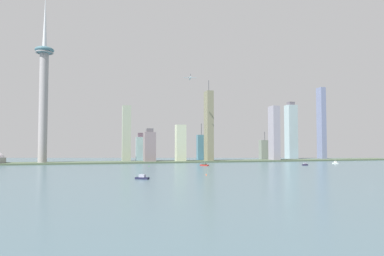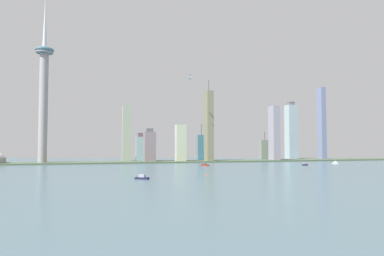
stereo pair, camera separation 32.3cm
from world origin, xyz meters
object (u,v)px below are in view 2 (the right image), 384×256
Objects in this scene: boat_3 at (305,164)px; boat_5 at (142,178)px; skyscraper_1 at (291,131)px; skyscraper_3 at (149,147)px; airplane at (190,78)px; channel_buoy_1 at (206,175)px; skyscraper_4 at (181,144)px; boat_4 at (335,163)px; observation_tower at (44,86)px; skyscraper_9 at (321,124)px; channel_buoy_0 at (149,166)px; skyscraper_7 at (274,134)px; boat_1 at (204,165)px; skyscraper_2 at (201,148)px; skyscraper_0 at (209,126)px; skyscraper_8 at (265,150)px; skyscraper_5 at (126,134)px; skyscraper_6 at (141,148)px.

boat_5 reaches higher than boat_3.
skyscraper_1 is 407.10m from skyscraper_3.
boat_5 is 0.53× the size of airplane.
skyscraper_1 is at bearing 48.94° from channel_buoy_1.
boat_4 is at bearing -25.69° from skyscraper_4.
skyscraper_1 is (595.86, 102.53, -77.33)m from observation_tower.
channel_buoy_0 is (-447.77, -159.83, -87.73)m from skyscraper_9.
boat_3 is at bearing 31.77° from boat_4.
skyscraper_1 reaches higher than boat_3.
skyscraper_9 reaches higher than boat_4.
skyscraper_7 reaches higher than boat_1.
skyscraper_1 is 1.74× the size of skyscraper_2.
skyscraper_4 is 308.12m from boat_4.
boat_4 is (340.40, -136.39, -30.95)m from skyscraper_3.
skyscraper_7 reaches higher than skyscraper_2.
boat_3 is at bearing -112.10° from airplane.
boat_3 is at bearing -63.05° from skyscraper_2.
boat_4 is at bearing -116.95° from boat_5.
skyscraper_0 reaches higher than skyscraper_8.
skyscraper_8 is (-108.39, -61.33, -48.39)m from skyscraper_1.
skyscraper_6 is at bearing 58.83° from skyscraper_5.
skyscraper_8 is at bearing -54.35° from airplane.
skyscraper_6 reaches higher than channel_buoy_0.
skyscraper_8 is 217.96m from boat_3.
skyscraper_8 is at bearing 54.24° from channel_buoy_1.
skyscraper_2 is at bearing 73.97° from channel_buoy_1.
boat_3 is (259.58, -255.86, -27.34)m from skyscraper_6.
airplane is at bearing -12.00° from observation_tower.
boat_5 reaches higher than channel_buoy_0.
skyscraper_7 is at bearing 22.80° from channel_buoy_0.
skyscraper_5 reaches higher than boat_3.
boat_5 is at bearing -114.70° from skyscraper_2.
boat_4 is at bearing -21.83° from skyscraper_3.
skyscraper_2 is 153.00m from skyscraper_8.
skyscraper_0 is 94.27× the size of channel_buoy_1.
skyscraper_5 is 206.18m from boat_1.
observation_tower is at bearing -32.59° from boat_5.
channel_buoy_0 is (-20.58, -133.58, -31.76)m from skyscraper_3.
boat_4 reaches higher than boat_3.
skyscraper_0 is at bearing -1.01° from skyscraper_3.
boat_5 is (-59.75, -349.15, -30.95)m from skyscraper_3.
skyscraper_6 is 5.91× the size of boat_3.
skyscraper_3 is 305.66m from boat_3.
skyscraper_1 reaches higher than skyscraper_6.
boat_1 is at bearing -15.36° from boat_3.
skyscraper_0 is 11.47× the size of boat_1.
skyscraper_0 is at bearing -8.67° from skyscraper_5.
boat_4 is (263.59, -4.36, 0.34)m from boat_1.
skyscraper_7 is 1.82× the size of skyscraper_8.
skyscraper_5 is at bearing -3.56° from boat_1.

